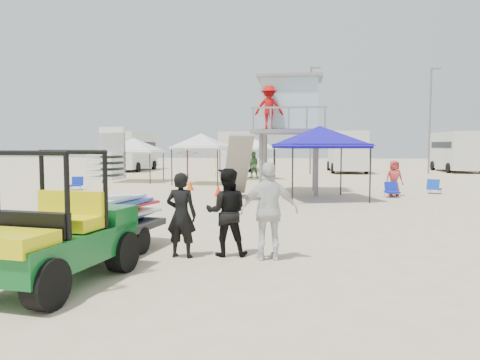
# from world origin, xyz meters

# --- Properties ---
(ground) EXTENTS (140.00, 140.00, 0.00)m
(ground) POSITION_xyz_m (0.00, 0.00, 0.00)
(ground) COLOR beige
(ground) RESTS_ON ground
(utility_cart) EXTENTS (1.75, 2.89, 2.06)m
(utility_cart) POSITION_xyz_m (-1.83, -1.90, 0.96)
(utility_cart) COLOR #0D551F
(utility_cart) RESTS_ON ground
(surf_trailer) EXTENTS (1.72, 2.71, 2.23)m
(surf_trailer) POSITION_xyz_m (-1.82, 0.44, 0.91)
(surf_trailer) COLOR black
(surf_trailer) RESTS_ON ground
(man_left) EXTENTS (0.65, 0.46, 1.65)m
(man_left) POSITION_xyz_m (-0.30, 0.14, 0.83)
(man_left) COLOR black
(man_left) RESTS_ON ground
(man_mid) EXTENTS (0.90, 0.74, 1.72)m
(man_mid) POSITION_xyz_m (0.55, 0.39, 0.86)
(man_mid) COLOR black
(man_mid) RESTS_ON ground
(man_right) EXTENTS (1.14, 0.61, 1.86)m
(man_right) POSITION_xyz_m (1.40, 0.14, 0.93)
(man_right) COLOR silver
(man_right) RESTS_ON ground
(lifeguard_tower) EXTENTS (3.26, 3.26, 5.14)m
(lifeguard_tower) POSITION_xyz_m (1.50, 12.89, 3.83)
(lifeguard_tower) COLOR gray
(lifeguard_tower) RESTS_ON ground
(canopy_blue) EXTENTS (3.87, 3.87, 3.34)m
(canopy_blue) POSITION_xyz_m (2.82, 10.28, 2.79)
(canopy_blue) COLOR black
(canopy_blue) RESTS_ON ground
(canopy_white_a) EXTENTS (2.97, 2.97, 3.23)m
(canopy_white_a) POSITION_xyz_m (-3.32, 17.00, 2.68)
(canopy_white_a) COLOR black
(canopy_white_a) RESTS_ON ground
(canopy_white_b) EXTENTS (2.99, 2.99, 2.99)m
(canopy_white_b) POSITION_xyz_m (-7.67, 18.29, 2.45)
(canopy_white_b) COLOR black
(canopy_white_b) RESTS_ON ground
(canopy_white_c) EXTENTS (3.96, 3.96, 3.17)m
(canopy_white_c) POSITION_xyz_m (-1.27, 21.56, 2.62)
(canopy_white_c) COLOR black
(canopy_white_c) RESTS_ON ground
(umbrella_a) EXTENTS (2.25, 2.29, 1.88)m
(umbrella_a) POSITION_xyz_m (-5.02, 20.98, 0.94)
(umbrella_a) COLOR red
(umbrella_a) RESTS_ON ground
(umbrella_b) EXTENTS (2.32, 2.35, 1.68)m
(umbrella_b) POSITION_xyz_m (-3.51, 22.76, 0.84)
(umbrella_b) COLOR yellow
(umbrella_b) RESTS_ON ground
(cone_near) EXTENTS (0.34, 0.34, 0.50)m
(cone_near) POSITION_xyz_m (-1.38, 10.95, 0.25)
(cone_near) COLOR #FF2D08
(cone_near) RESTS_ON ground
(cone_far) EXTENTS (0.34, 0.34, 0.50)m
(cone_far) POSITION_xyz_m (-3.16, 13.45, 0.25)
(cone_far) COLOR #DF5307
(cone_far) RESTS_ON ground
(beach_chair_a) EXTENTS (0.66, 0.72, 0.64)m
(beach_chair_a) POSITION_xyz_m (-8.71, 13.01, 0.31)
(beach_chair_a) COLOR #0F25A8
(beach_chair_a) RESTS_ON ground
(beach_chair_b) EXTENTS (0.62, 0.66, 0.64)m
(beach_chair_b) POSITION_xyz_m (5.89, 11.48, 0.31)
(beach_chair_b) COLOR #1025B0
(beach_chair_b) RESTS_ON ground
(beach_chair_c) EXTENTS (0.72, 0.80, 0.64)m
(beach_chair_c) POSITION_xyz_m (8.08, 13.23, 0.31)
(beach_chair_c) COLOR #103EAD
(beach_chair_c) RESTS_ON ground
(rv_far_left) EXTENTS (2.64, 6.80, 3.25)m
(rv_far_left) POSITION_xyz_m (-12.00, 29.99, 1.80)
(rv_far_left) COLOR silver
(rv_far_left) RESTS_ON ground
(rv_mid_left) EXTENTS (2.65, 6.50, 3.25)m
(rv_mid_left) POSITION_xyz_m (-3.00, 31.49, 1.80)
(rv_mid_left) COLOR silver
(rv_mid_left) RESTS_ON ground
(rv_mid_right) EXTENTS (2.64, 7.00, 3.25)m
(rv_mid_right) POSITION_xyz_m (6.00, 29.99, 1.80)
(rv_mid_right) COLOR silver
(rv_mid_right) RESTS_ON ground
(rv_far_right) EXTENTS (2.64, 6.60, 3.25)m
(rv_far_right) POSITION_xyz_m (15.00, 31.49, 1.80)
(rv_far_right) COLOR silver
(rv_far_right) RESTS_ON ground
(light_pole_left) EXTENTS (0.14, 0.14, 8.00)m
(light_pole_left) POSITION_xyz_m (3.00, 27.00, 4.00)
(light_pole_left) COLOR slate
(light_pole_left) RESTS_ON ground
(light_pole_right) EXTENTS (0.14, 0.14, 8.00)m
(light_pole_right) POSITION_xyz_m (12.00, 28.50, 4.00)
(light_pole_right) COLOR slate
(light_pole_right) RESTS_ON ground
(distant_beachgoers) EXTENTS (7.88, 11.12, 1.75)m
(distant_beachgoers) POSITION_xyz_m (1.61, 18.58, 0.84)
(distant_beachgoers) COLOR #48784B
(distant_beachgoers) RESTS_ON ground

